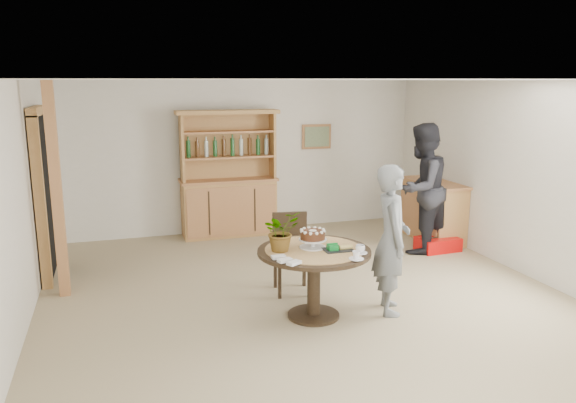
# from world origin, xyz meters

# --- Properties ---
(ground) EXTENTS (7.00, 7.00, 0.00)m
(ground) POSITION_xyz_m (0.00, 0.00, 0.00)
(ground) COLOR tan
(ground) RESTS_ON ground
(room_shell) EXTENTS (6.04, 7.04, 2.52)m
(room_shell) POSITION_xyz_m (0.00, 0.01, 1.74)
(room_shell) COLOR white
(room_shell) RESTS_ON ground
(doorway) EXTENTS (0.13, 1.10, 2.18)m
(doorway) POSITION_xyz_m (-2.93, 2.00, 1.11)
(doorway) COLOR black
(doorway) RESTS_ON ground
(pine_post) EXTENTS (0.12, 0.12, 2.50)m
(pine_post) POSITION_xyz_m (-2.70, 1.20, 1.25)
(pine_post) COLOR #AC7548
(pine_post) RESTS_ON ground
(hutch) EXTENTS (1.62, 0.54, 2.04)m
(hutch) POSITION_xyz_m (-0.30, 3.24, 0.69)
(hutch) COLOR tan
(hutch) RESTS_ON ground
(sideboard) EXTENTS (0.54, 1.26, 0.94)m
(sideboard) POSITION_xyz_m (2.74, 2.00, 0.47)
(sideboard) COLOR tan
(sideboard) RESTS_ON ground
(dining_table) EXTENTS (1.20, 1.20, 0.76)m
(dining_table) POSITION_xyz_m (-0.10, -0.27, 0.60)
(dining_table) COLOR black
(dining_table) RESTS_ON ground
(dining_chair) EXTENTS (0.47, 0.47, 0.95)m
(dining_chair) POSITION_xyz_m (-0.09, 0.56, 0.54)
(dining_chair) COLOR black
(dining_chair) RESTS_ON ground
(birthday_cake) EXTENTS (0.30, 0.30, 0.20)m
(birthday_cake) POSITION_xyz_m (-0.10, -0.22, 0.88)
(birthday_cake) COLOR white
(birthday_cake) RESTS_ON dining_table
(flower_vase) EXTENTS (0.47, 0.44, 0.42)m
(flower_vase) POSITION_xyz_m (-0.45, -0.22, 0.97)
(flower_vase) COLOR #3F7233
(flower_vase) RESTS_ON dining_table
(gift_tray) EXTENTS (0.30, 0.20, 0.08)m
(gift_tray) POSITION_xyz_m (0.12, -0.39, 0.79)
(gift_tray) COLOR black
(gift_tray) RESTS_ON dining_table
(coffee_cup_a) EXTENTS (0.15, 0.15, 0.09)m
(coffee_cup_a) POSITION_xyz_m (0.30, -0.55, 0.80)
(coffee_cup_a) COLOR white
(coffee_cup_a) RESTS_ON dining_table
(coffee_cup_b) EXTENTS (0.15, 0.15, 0.08)m
(coffee_cup_b) POSITION_xyz_m (0.18, -0.72, 0.79)
(coffee_cup_b) COLOR white
(coffee_cup_b) RESTS_ON dining_table
(napkins) EXTENTS (0.24, 0.33, 0.03)m
(napkins) POSITION_xyz_m (-0.51, -0.58, 0.77)
(napkins) COLOR white
(napkins) RESTS_ON dining_table
(teen_boy) EXTENTS (0.56, 0.69, 1.63)m
(teen_boy) POSITION_xyz_m (0.75, -0.37, 0.82)
(teen_boy) COLOR slate
(teen_boy) RESTS_ON ground
(adult_person) EXTENTS (1.16, 1.09, 1.90)m
(adult_person) POSITION_xyz_m (2.20, 1.49, 0.95)
(adult_person) COLOR black
(adult_person) RESTS_ON ground
(red_suitcase) EXTENTS (0.62, 0.43, 0.21)m
(red_suitcase) POSITION_xyz_m (2.50, 1.44, 0.10)
(red_suitcase) COLOR red
(red_suitcase) RESTS_ON ground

